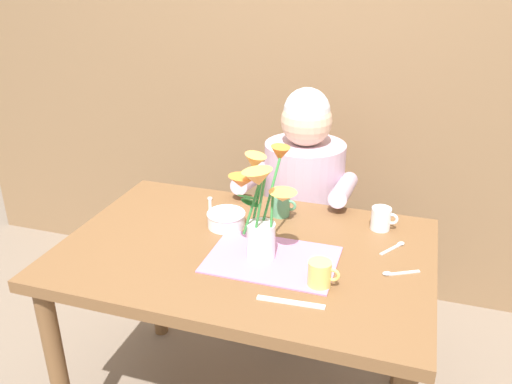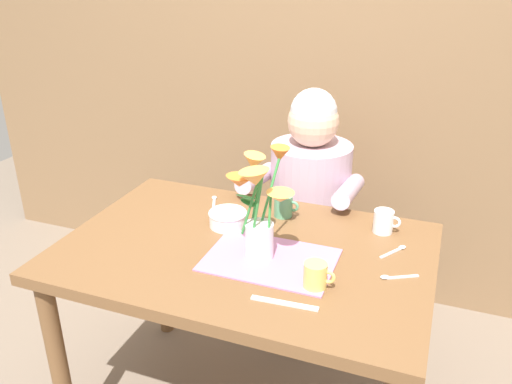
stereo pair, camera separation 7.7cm
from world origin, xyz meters
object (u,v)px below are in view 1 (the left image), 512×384
ceramic_bowl (226,219)px  ceramic_mug (381,219)px  tea_cup (320,274)px  dinner_knife (291,302)px  seated_person (302,217)px  flower_vase (261,206)px  coffee_cup (281,205)px

ceramic_bowl → ceramic_mug: bearing=15.9°
tea_cup → dinner_knife: bearing=-119.0°
ceramic_bowl → dinner_knife: ceramic_bowl is taller
seated_person → tea_cup: (0.22, -0.76, 0.22)m
seated_person → dinner_knife: size_ratio=5.97×
flower_vase → ceramic_bowl: flower_vase is taller
seated_person → coffee_cup: (-0.00, -0.35, 0.22)m
coffee_cup → tea_cup: (0.23, -0.40, 0.00)m
seated_person → dinner_knife: (0.16, -0.86, 0.18)m
ceramic_mug → tea_cup: bearing=-107.9°
seated_person → ceramic_mug: (0.35, -0.35, 0.22)m
coffee_cup → tea_cup: size_ratio=1.00×
tea_cup → ceramic_mug: bearing=72.1°
flower_vase → ceramic_bowl: bearing=137.1°
ceramic_bowl → coffee_cup: (0.16, 0.14, 0.01)m
flower_vase → dinner_knife: 0.31m
ceramic_mug → seated_person: bearing=135.4°
ceramic_mug → tea_cup: same height
dinner_knife → coffee_cup: coffee_cup is taller
ceramic_bowl → tea_cup: tea_cup is taller
ceramic_mug → tea_cup: size_ratio=1.00×
dinner_knife → ceramic_mug: 0.55m
ceramic_bowl → dinner_knife: size_ratio=0.72×
seated_person → ceramic_mug: 0.54m
dinner_knife → coffee_cup: 0.54m
seated_person → ceramic_bowl: seated_person is taller
flower_vase → coffee_cup: flower_vase is taller
seated_person → coffee_cup: size_ratio=12.20×
ceramic_mug → tea_cup: (-0.13, -0.41, 0.00)m
flower_vase → coffee_cup: bearing=94.0°
seated_person → ceramic_mug: size_ratio=12.20×
ceramic_mug → flower_vase: bearing=-136.8°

